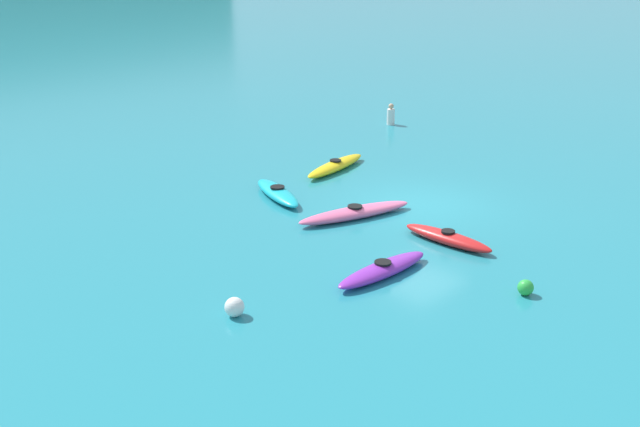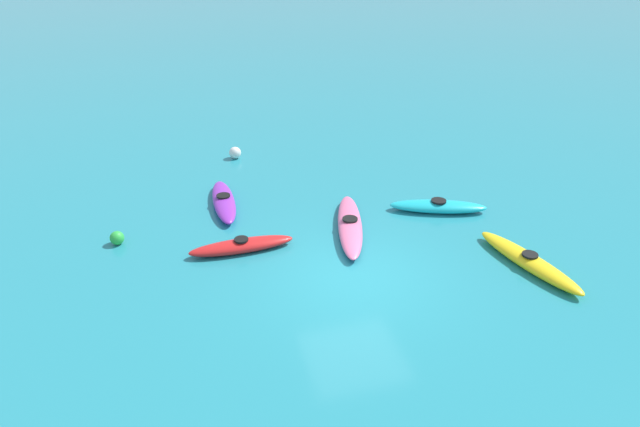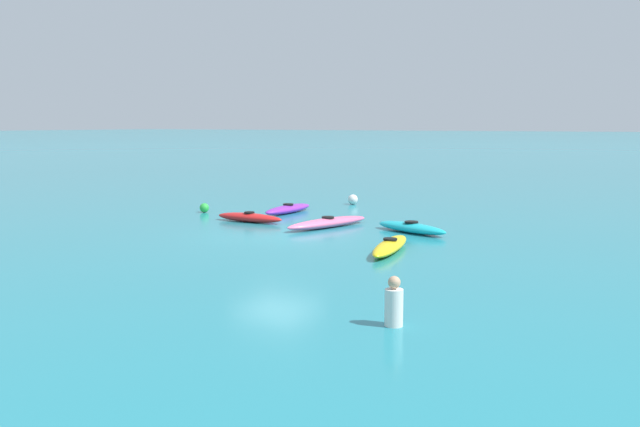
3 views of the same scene
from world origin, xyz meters
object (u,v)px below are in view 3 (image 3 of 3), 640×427
buoy_green (204,208)px  kayak_yellow (390,246)px  kayak_red (249,217)px  person_near_shore (394,304)px  kayak_pink (328,223)px  buoy_white (353,199)px  kayak_purple (288,209)px  kayak_cyan (411,228)px

buoy_green → kayak_yellow: bearing=69.1°
kayak_red → buoy_green: size_ratio=7.36×
person_near_shore → kayak_pink: bearing=-143.9°
kayak_yellow → buoy_green: size_ratio=8.88×
buoy_white → kayak_purple: bearing=-11.9°
kayak_purple → kayak_cyan: same height
kayak_purple → kayak_yellow: (5.29, 6.86, -0.00)m
kayak_cyan → kayak_red: bearing=-82.6°
kayak_yellow → kayak_cyan: bearing=-166.3°
kayak_red → kayak_cyan: (-0.76, 5.89, 0.00)m
kayak_red → kayak_purple: same height
kayak_pink → buoy_white: size_ratio=8.45×
kayak_red → buoy_white: buoy_white is taller
kayak_cyan → kayak_yellow: (3.31, 0.80, -0.00)m
kayak_yellow → buoy_white: bearing=-146.4°
kayak_red → kayak_yellow: 7.16m
kayak_red → buoy_green: 3.34m
kayak_cyan → kayak_pink: bearing=-81.7°
kayak_cyan → buoy_green: (-0.44, -9.00, 0.02)m
buoy_white → person_near_shore: person_near_shore is taller
kayak_red → buoy_green: bearing=-111.2°
buoy_green → buoy_white: bearing=145.1°
buoy_white → person_near_shore: size_ratio=0.49×
kayak_red → kayak_yellow: (2.55, 6.69, -0.00)m
kayak_purple → kayak_yellow: size_ratio=0.90×
kayak_red → kayak_cyan: same height
kayak_cyan → person_near_shore: size_ratio=3.28×
kayak_cyan → kayak_yellow: size_ratio=0.88×
kayak_purple → buoy_green: kayak_purple is taller
kayak_cyan → person_near_shore: 10.27m
kayak_purple → buoy_white: bearing=168.1°
buoy_white → person_near_shore: (15.36, 9.04, 0.17)m
kayak_pink → buoy_green: (-0.86, -6.14, 0.02)m
kayak_pink → kayak_purple: (-2.40, -3.20, 0.00)m
kayak_pink → buoy_green: size_ratio=9.90×
kayak_purple → kayak_yellow: 8.67m
kayak_red → buoy_white: 6.61m
kayak_purple → buoy_green: bearing=-62.4°
kayak_cyan → person_near_shore: (9.54, 3.80, 0.22)m
kayak_pink → kayak_red: (0.35, -3.03, 0.00)m
kayak_yellow → buoy_green: kayak_yellow is taller
kayak_purple → buoy_white: buoy_white is taller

